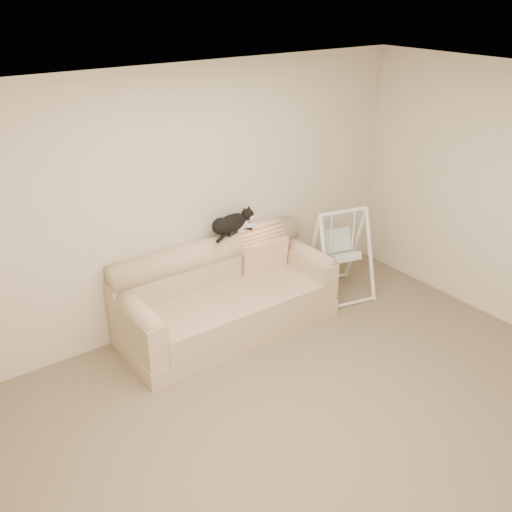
% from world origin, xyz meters
% --- Properties ---
extents(ground_plane, '(5.00, 5.00, 0.00)m').
position_xyz_m(ground_plane, '(0.00, 0.00, 0.00)').
color(ground_plane, '#72644E').
rests_on(ground_plane, ground).
extents(room_shell, '(5.04, 4.04, 2.60)m').
position_xyz_m(room_shell, '(0.00, 0.00, 1.53)').
color(room_shell, beige).
rests_on(room_shell, ground).
extents(sofa, '(2.20, 0.93, 0.90)m').
position_xyz_m(sofa, '(0.06, 1.62, 0.35)').
color(sofa, tan).
rests_on(sofa, ground).
extents(remote_a, '(0.19, 0.11, 0.03)m').
position_xyz_m(remote_a, '(0.33, 1.84, 0.91)').
color(remote_a, black).
rests_on(remote_a, sofa).
extents(remote_b, '(0.17, 0.11, 0.02)m').
position_xyz_m(remote_b, '(0.47, 1.84, 0.91)').
color(remote_b, black).
rests_on(remote_b, sofa).
extents(tuxedo_cat, '(0.59, 0.34, 0.24)m').
position_xyz_m(tuxedo_cat, '(0.33, 1.85, 1.01)').
color(tuxedo_cat, black).
rests_on(tuxedo_cat, sofa).
extents(throw_blanket, '(0.54, 0.38, 0.58)m').
position_xyz_m(throw_blanket, '(0.66, 1.84, 0.72)').
color(throw_blanket, '#E47748').
rests_on(throw_blanket, sofa).
extents(baby_swing, '(0.75, 0.78, 1.02)m').
position_xyz_m(baby_swing, '(1.51, 1.45, 0.51)').
color(baby_swing, white).
rests_on(baby_swing, ground).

